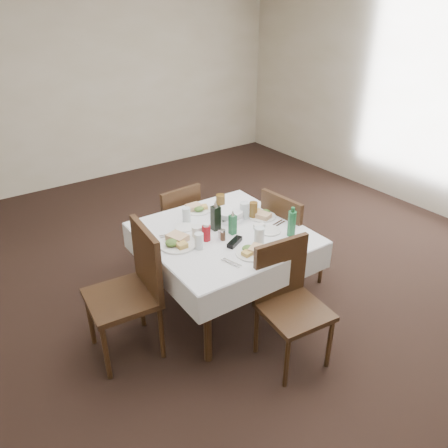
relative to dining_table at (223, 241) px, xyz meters
name	(u,v)px	position (x,y,z in m)	size (l,w,h in m)	color
ground_plane	(241,294)	(0.24, 0.06, -0.67)	(7.00, 7.00, 0.00)	black
room_shell	(245,106)	(0.24, 0.06, 1.04)	(6.04, 7.04, 2.80)	#BBAE8E
dining_table	(223,241)	(0.00, 0.00, 0.00)	(1.23, 1.23, 0.76)	#311C0B
chair_north	(176,222)	(0.02, 0.80, -0.17)	(0.44, 0.44, 0.88)	#311C0B
chair_south	(288,295)	(0.08, -0.69, -0.14)	(0.48, 0.48, 0.93)	#311C0B
chair_east	(288,235)	(0.67, -0.05, -0.13)	(0.48, 0.48, 0.94)	#311C0B
chair_west	(133,284)	(-0.79, 0.01, -0.10)	(0.52, 0.52, 1.01)	#311C0B
meal_north	(197,208)	(0.04, 0.44, 0.11)	(0.23, 0.23, 0.05)	white
meal_south	(252,251)	(-0.02, -0.39, 0.11)	(0.23, 0.23, 0.05)	white
meal_east	(263,215)	(0.42, 0.02, 0.11)	(0.23, 0.23, 0.05)	white
meal_west	(177,242)	(-0.40, 0.04, 0.11)	(0.28, 0.28, 0.06)	white
side_plate_a	(185,228)	(-0.22, 0.23, 0.09)	(0.16, 0.16, 0.01)	white
side_plate_b	(269,231)	(0.30, -0.21, 0.10)	(0.18, 0.18, 0.01)	white
water_n	(186,215)	(-0.15, 0.32, 0.15)	(0.07, 0.07, 0.12)	silver
water_s	(259,236)	(0.11, -0.31, 0.16)	(0.08, 0.08, 0.14)	silver
water_e	(244,210)	(0.28, 0.10, 0.16)	(0.08, 0.08, 0.14)	silver
water_w	(199,241)	(-0.29, -0.10, 0.15)	(0.07, 0.07, 0.12)	silver
iced_tea_a	(221,203)	(0.19, 0.31, 0.17)	(0.08, 0.08, 0.16)	brown
iced_tea_b	(253,210)	(0.35, 0.06, 0.16)	(0.07, 0.07, 0.14)	brown
bread_basket	(230,215)	(0.17, 0.15, 0.13)	(0.25, 0.25, 0.08)	silver
oil_cruet_dark	(216,217)	(-0.03, 0.07, 0.20)	(0.06, 0.06, 0.26)	black
oil_cruet_green	(233,224)	(0.04, -0.07, 0.18)	(0.05, 0.05, 0.20)	#1D6135
ketchup_bottle	(206,232)	(-0.18, -0.03, 0.16)	(0.07, 0.07, 0.14)	maroon
salt_shaker	(220,234)	(-0.07, -0.06, 0.13)	(0.03, 0.03, 0.08)	white
pepper_shaker	(223,235)	(-0.08, -0.10, 0.13)	(0.04, 0.04, 0.09)	#442A1B
coffee_mug	(197,232)	(-0.22, 0.05, 0.13)	(0.13, 0.13, 0.09)	white
sunglasses	(235,242)	(-0.04, -0.21, 0.11)	(0.17, 0.12, 0.03)	black
green_bottle	(292,223)	(0.40, -0.35, 0.19)	(0.06, 0.06, 0.24)	#1D6135
sugar_caddy	(259,227)	(0.26, -0.13, 0.11)	(0.09, 0.06, 0.04)	white
cutlery_n	(219,209)	(0.21, 0.36, 0.09)	(0.08, 0.16, 0.01)	silver
cutlery_s	(231,263)	(-0.22, -0.41, 0.09)	(0.08, 0.17, 0.01)	silver
cutlery_e	(277,224)	(0.43, -0.16, 0.09)	(0.19, 0.08, 0.01)	silver
cutlery_w	(171,235)	(-0.37, 0.19, 0.09)	(0.19, 0.08, 0.01)	silver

